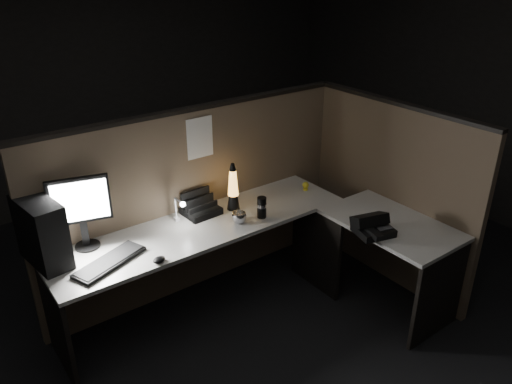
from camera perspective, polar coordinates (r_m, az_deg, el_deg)
floor at (r=3.80m, az=1.45°, el=-16.39°), size 6.00×6.00×0.00m
room_shell at (r=2.98m, az=1.79°, el=7.54°), size 6.00×6.00×6.00m
partition_back at (r=4.03m, az=-6.59°, el=-1.07°), size 2.66×0.06×1.50m
partition_right at (r=4.26m, az=14.98°, el=-0.28°), size 0.06×1.66×1.50m
desk at (r=3.70m, az=1.33°, el=-6.44°), size 2.60×1.60×0.73m
pc_tower at (r=3.45m, az=-23.30°, el=-4.22°), size 0.25×0.44×0.44m
monitor at (r=3.49m, az=-19.42°, el=-1.51°), size 0.39×0.17×0.51m
keyboard at (r=3.39m, az=-16.38°, el=-7.68°), size 0.52×0.34×0.02m
mouse at (r=3.32m, az=-11.01°, el=-7.61°), size 0.10×0.09×0.04m
clip_lamp at (r=3.71m, az=-8.76°, el=-1.93°), size 0.04×0.16×0.20m
organizer at (r=3.86m, az=-6.39°, el=-1.85°), size 0.27×0.24×0.20m
lava_lamp at (r=3.86m, az=-2.63°, el=0.18°), size 0.10×0.10×0.38m
travel_mug at (r=3.77m, az=0.66°, el=-1.78°), size 0.07×0.07×0.17m
steel_mug at (r=3.71m, az=-1.95°, el=-2.95°), size 0.11×0.11×0.09m
figurine at (r=4.24m, az=5.70°, el=0.81°), size 0.05×0.05×0.05m
pinned_paper at (r=3.80m, az=-6.43°, el=6.17°), size 0.22×0.00×0.32m
desk_phone at (r=3.66m, az=13.10°, el=-3.81°), size 0.30×0.30×0.15m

